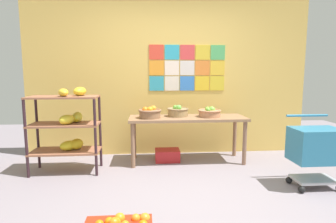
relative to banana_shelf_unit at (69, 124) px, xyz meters
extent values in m
plane|color=gray|center=(1.45, -0.99, -0.67)|extent=(9.52, 9.52, 0.00)
cube|color=#E0B556|center=(1.45, 0.80, 0.76)|extent=(4.65, 0.06, 2.86)
cube|color=#E3402E|center=(1.24, 0.77, 1.03)|extent=(0.24, 0.01, 0.24)
cube|color=#2C9FBC|center=(1.49, 0.77, 1.03)|extent=(0.24, 0.01, 0.24)
cube|color=#DD3F41|center=(1.75, 0.77, 1.03)|extent=(0.24, 0.01, 0.24)
cube|color=gold|center=(2.00, 0.77, 1.03)|extent=(0.24, 0.01, 0.24)
cube|color=#4BA95E|center=(2.25, 0.77, 1.03)|extent=(0.24, 0.01, 0.24)
cube|color=orange|center=(1.24, 0.77, 0.77)|extent=(0.24, 0.01, 0.24)
cube|color=#F4DECE|center=(1.49, 0.77, 0.77)|extent=(0.24, 0.01, 0.24)
cube|color=silver|center=(1.75, 0.77, 0.77)|extent=(0.24, 0.01, 0.24)
cube|color=orange|center=(2.00, 0.77, 0.77)|extent=(0.24, 0.01, 0.24)
cube|color=gold|center=(2.25, 0.77, 0.77)|extent=(0.24, 0.01, 0.24)
cube|color=teal|center=(1.24, 0.77, 0.52)|extent=(0.24, 0.01, 0.24)
cube|color=silver|center=(1.49, 0.77, 0.52)|extent=(0.24, 0.01, 0.24)
cube|color=#3475D1|center=(1.75, 0.77, 0.52)|extent=(0.24, 0.01, 0.24)
cube|color=yellow|center=(2.00, 0.77, 0.52)|extent=(0.24, 0.01, 0.24)
cube|color=gold|center=(2.25, 0.77, 0.52)|extent=(0.24, 0.01, 0.24)
cylinder|color=#301C22|center=(-0.49, -0.21, -0.15)|extent=(0.04, 0.04, 1.05)
cylinder|color=#301C22|center=(0.39, -0.21, -0.15)|extent=(0.04, 0.04, 1.05)
cylinder|color=#301C22|center=(-0.49, 0.18, -0.15)|extent=(0.04, 0.04, 1.05)
cylinder|color=#301C22|center=(0.39, 0.18, -0.15)|extent=(0.04, 0.04, 1.05)
cube|color=#935C41|center=(-0.05, -0.01, -0.38)|extent=(0.92, 0.43, 0.03)
ellipsoid|color=gold|center=(0.09, 0.03, -0.29)|extent=(0.23, 0.25, 0.15)
ellipsoid|color=yellow|center=(-0.01, -0.02, -0.30)|extent=(0.29, 0.28, 0.13)
cube|color=#935C41|center=(-0.05, -0.01, -0.01)|extent=(0.92, 0.43, 0.02)
ellipsoid|color=yellow|center=(0.07, 0.11, 0.06)|extent=(0.21, 0.30, 0.11)
ellipsoid|color=gold|center=(0.00, -0.09, 0.07)|extent=(0.25, 0.26, 0.13)
ellipsoid|color=yellow|center=(0.10, 0.08, 0.08)|extent=(0.13, 0.21, 0.14)
cube|color=#935C41|center=(-0.05, -0.01, 0.37)|extent=(0.92, 0.43, 0.02)
ellipsoid|color=gold|center=(0.16, 0.03, 0.44)|extent=(0.20, 0.26, 0.12)
ellipsoid|color=yellow|center=(-0.03, -0.06, 0.43)|extent=(0.21, 0.26, 0.10)
cube|color=#8F6849|center=(1.69, 0.30, 0.01)|extent=(1.76, 0.59, 0.04)
cylinder|color=#8B644A|center=(0.87, 0.07, -0.34)|extent=(0.06, 0.06, 0.66)
cylinder|color=#8C644E|center=(2.51, 0.07, -0.34)|extent=(0.06, 0.06, 0.66)
cylinder|color=#8B6448|center=(0.87, 0.54, -0.34)|extent=(0.06, 0.06, 0.66)
cylinder|color=#926649|center=(2.51, 0.54, -0.34)|extent=(0.06, 0.06, 0.66)
cylinder|color=#977A4F|center=(1.55, 0.38, 0.08)|extent=(0.31, 0.31, 0.12)
torus|color=#937752|center=(1.55, 0.38, 0.14)|extent=(0.33, 0.33, 0.02)
sphere|color=#68AD4B|center=(1.54, 0.38, 0.15)|extent=(0.09, 0.09, 0.09)
sphere|color=#6BB73D|center=(1.51, 0.41, 0.16)|extent=(0.07, 0.07, 0.07)
sphere|color=#79AB44|center=(1.55, 0.36, 0.15)|extent=(0.08, 0.08, 0.08)
sphere|color=#6AC047|center=(1.56, 0.35, 0.16)|extent=(0.08, 0.08, 0.08)
cylinder|color=tan|center=(2.02, 0.29, 0.07)|extent=(0.32, 0.32, 0.10)
torus|color=#B57652|center=(2.02, 0.29, 0.12)|extent=(0.35, 0.35, 0.03)
sphere|color=#70AC3C|center=(1.98, 0.20, 0.14)|extent=(0.07, 0.07, 0.07)
sphere|color=#76C043|center=(2.01, 0.39, 0.13)|extent=(0.08, 0.08, 0.08)
sphere|color=#79C246|center=(2.07, 0.31, 0.13)|extent=(0.09, 0.09, 0.09)
sphere|color=#67B236|center=(2.05, 0.32, 0.14)|extent=(0.08, 0.08, 0.08)
sphere|color=#6FBA48|center=(2.08, 0.36, 0.14)|extent=(0.08, 0.08, 0.08)
sphere|color=#7BBF38|center=(2.00, 0.33, 0.14)|extent=(0.07, 0.07, 0.07)
cylinder|color=#8A6244|center=(1.12, 0.25, 0.08)|extent=(0.31, 0.31, 0.11)
torus|color=#8D6246|center=(1.12, 0.25, 0.14)|extent=(0.34, 0.34, 0.03)
sphere|color=orange|center=(1.17, 0.33, 0.16)|extent=(0.09, 0.09, 0.09)
sphere|color=orange|center=(1.12, 0.27, 0.15)|extent=(0.09, 0.09, 0.09)
sphere|color=orange|center=(1.05, 0.28, 0.15)|extent=(0.09, 0.09, 0.09)
cube|color=red|center=(1.38, 0.34, -0.58)|extent=(0.38, 0.28, 0.18)
sphere|color=orange|center=(0.80, -1.71, -0.52)|extent=(0.09, 0.09, 0.09)
sphere|color=orange|center=(0.79, -1.73, -0.51)|extent=(0.09, 0.09, 0.09)
sphere|color=orange|center=(0.83, -1.65, -0.51)|extent=(0.09, 0.09, 0.09)
sphere|color=orange|center=(0.96, -1.67, -0.51)|extent=(0.07, 0.07, 0.07)
sphere|color=orange|center=(0.75, -1.69, -0.52)|extent=(0.08, 0.08, 0.08)
sphere|color=orange|center=(1.04, -1.65, -0.52)|extent=(0.09, 0.09, 0.09)
sphere|color=black|center=(2.82, -0.95, -0.63)|extent=(0.08, 0.08, 0.08)
sphere|color=black|center=(2.82, -0.67, -0.63)|extent=(0.08, 0.08, 0.08)
sphere|color=black|center=(3.28, -0.67, -0.63)|extent=(0.08, 0.08, 0.08)
cube|color=#A5A8AD|center=(3.05, -0.81, -0.57)|extent=(0.48, 0.30, 0.03)
cube|color=teal|center=(3.05, -0.81, -0.15)|extent=(0.56, 0.38, 0.40)
cylinder|color=teal|center=(3.05, -0.59, 0.17)|extent=(0.53, 0.03, 0.03)
camera|label=1|loc=(1.05, -3.85, 0.68)|focal=29.83mm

